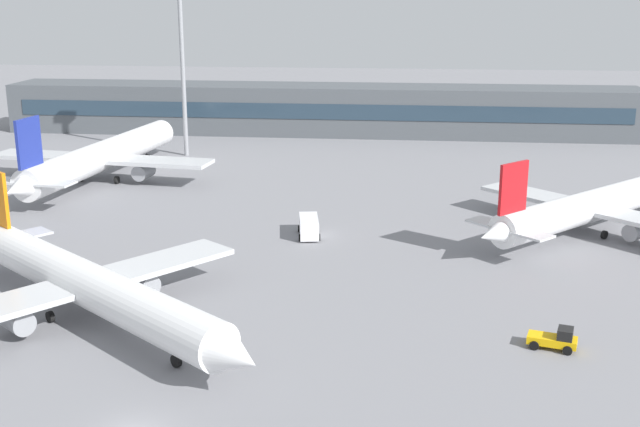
# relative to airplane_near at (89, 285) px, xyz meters

# --- Properties ---
(ground_plane) EXTENTS (400.00, 400.00, 0.00)m
(ground_plane) POSITION_rel_airplane_near_xyz_m (9.00, 23.70, -3.09)
(ground_plane) COLOR gray
(terminal_building) EXTENTS (117.43, 12.13, 9.00)m
(terminal_building) POSITION_rel_airplane_near_xyz_m (9.00, 90.78, 1.41)
(terminal_building) COLOR #4C5156
(terminal_building) RESTS_ON ground_plane
(airplane_near) EXTENTS (33.98, 28.60, 10.15)m
(airplane_near) POSITION_rel_airplane_near_xyz_m (0.00, 0.00, 0.00)
(airplane_near) COLOR white
(airplane_near) RESTS_ON ground_plane
(airplane_mid) EXTENTS (30.41, 30.67, 9.87)m
(airplane_mid) POSITION_rel_airplane_near_xyz_m (46.59, 30.69, -0.08)
(airplane_mid) COLOR white
(airplane_mid) RESTS_ON ground_plane
(airplane_far) EXTENTS (32.60, 46.44, 11.49)m
(airplane_far) POSITION_rel_airplane_near_xyz_m (-17.32, 49.45, 0.41)
(airplane_far) COLOR white
(airplane_far) RESTS_ON ground_plane
(baggage_tug_yellow) EXTENTS (3.87, 2.56, 1.75)m
(baggage_tug_yellow) POSITION_rel_airplane_near_xyz_m (36.63, -1.29, -2.30)
(baggage_tug_yellow) COLOR #F2B20C
(baggage_tug_yellow) RESTS_ON ground_plane
(service_van_white) EXTENTS (2.95, 5.45, 2.08)m
(service_van_white) POSITION_rel_airplane_near_xyz_m (14.80, 25.09, -1.98)
(service_van_white) COLOR white
(service_van_white) RESTS_ON ground_plane
(floodlight_tower_west) EXTENTS (3.20, 0.80, 27.45)m
(floodlight_tower_west) POSITION_rel_airplane_near_xyz_m (-10.52, 67.26, 12.68)
(floodlight_tower_west) COLOR gray
(floodlight_tower_west) RESTS_ON ground_plane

